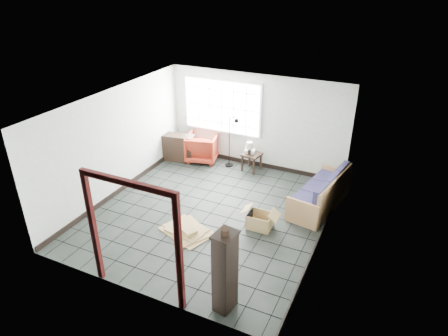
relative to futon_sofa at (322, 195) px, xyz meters
The scene contains 15 objects.
ground 2.61m from the futon_sofa, 148.55° to the right, with size 5.50×5.50×0.00m, color black.
room_shell 2.91m from the futon_sofa, 149.09° to the right, with size 5.02×5.52×2.61m.
window_panel 3.71m from the futon_sofa, 157.22° to the left, with size 2.32×0.08×1.52m.
doorway_trim 4.74m from the futon_sofa, 118.62° to the right, with size 1.80×0.08×2.20m.
futon_sofa is the anchor object (origin of this frame).
armchair 3.84m from the futon_sofa, 164.18° to the left, with size 0.85×0.79×0.87m, color maroon.
side_table 2.41m from the futon_sofa, 154.27° to the left, with size 0.53×0.53×0.51m.
table_lamp 2.47m from the futon_sofa, 156.21° to the left, with size 0.29×0.29×0.35m.
projector 2.49m from the futon_sofa, 154.54° to the left, with size 0.30×0.25×0.09m.
floor_lamp 2.96m from the futon_sofa, 159.50° to the left, with size 0.44×0.27×1.52m.
console_shelf 4.43m from the futon_sofa, behind, with size 1.05×0.54×0.78m.
tall_shelf 3.85m from the futon_sofa, 100.88° to the right, with size 0.36×0.44×1.48m.
pot 4.03m from the futon_sofa, 100.59° to the right, with size 0.18×0.18×0.11m.
open_box 1.72m from the futon_sofa, 126.00° to the right, with size 0.82×0.42×0.46m.
cardboard_pile 3.23m from the futon_sofa, 136.41° to the right, with size 1.26×1.07×0.16m.
Camera 1 is at (3.55, -6.80, 5.05)m, focal length 32.00 mm.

